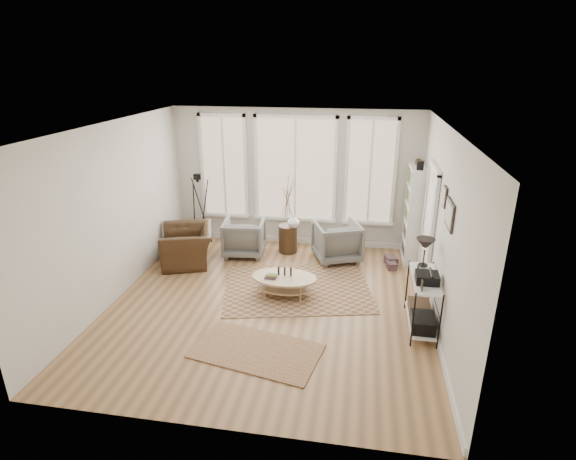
% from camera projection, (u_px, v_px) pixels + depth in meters
% --- Properties ---
extents(room, '(5.50, 5.54, 2.90)m').
position_uv_depth(room, '(271.00, 223.00, 6.98)').
color(room, '#A5784D').
rests_on(room, ground).
extents(bay_window, '(4.14, 0.12, 2.24)m').
position_uv_depth(bay_window, '(295.00, 171.00, 9.40)').
color(bay_window, '#CFAD84').
rests_on(bay_window, ground).
extents(door, '(0.09, 1.06, 2.22)m').
position_uv_depth(door, '(429.00, 226.00, 7.73)').
color(door, silver).
rests_on(door, ground).
extents(bookcase, '(0.31, 0.85, 2.06)m').
position_uv_depth(bookcase, '(414.00, 215.00, 8.80)').
color(bookcase, white).
rests_on(bookcase, ground).
extents(low_shelf, '(0.38, 1.08, 1.30)m').
position_uv_depth(low_shelf, '(423.00, 297.00, 6.65)').
color(low_shelf, white).
rests_on(low_shelf, ground).
extents(wall_art, '(0.04, 0.88, 0.44)m').
position_uv_depth(wall_art, '(448.00, 210.00, 6.16)').
color(wall_art, black).
rests_on(wall_art, ground).
extents(rug_main, '(2.89, 2.40, 0.01)m').
position_uv_depth(rug_main, '(297.00, 288.00, 7.97)').
color(rug_main, brown).
rests_on(rug_main, ground).
extents(rug_runner, '(1.90, 1.30, 0.01)m').
position_uv_depth(rug_runner, '(256.00, 351.00, 6.24)').
color(rug_runner, brown).
rests_on(rug_runner, ground).
extents(coffee_table, '(1.13, 0.73, 0.51)m').
position_uv_depth(coffee_table, '(284.00, 281.00, 7.65)').
color(coffee_table, tan).
rests_on(coffee_table, ground).
extents(armchair_left, '(0.89, 0.91, 0.76)m').
position_uv_depth(armchair_left, '(244.00, 237.00, 9.24)').
color(armchair_left, slate).
rests_on(armchair_left, ground).
extents(armchair_right, '(1.11, 1.13, 0.80)m').
position_uv_depth(armchair_right, '(337.00, 241.00, 8.99)').
color(armchair_right, slate).
rests_on(armchair_right, ground).
extents(side_table, '(0.39, 0.39, 1.64)m').
position_uv_depth(side_table, '(288.00, 216.00, 9.22)').
color(side_table, '#3B2615').
rests_on(side_table, ground).
extents(vase, '(0.32, 0.32, 0.26)m').
position_uv_depth(vase, '(294.00, 221.00, 9.16)').
color(vase, silver).
rests_on(vase, side_table).
extents(accent_chair, '(1.37, 1.28, 0.72)m').
position_uv_depth(accent_chair, '(188.00, 246.00, 8.87)').
color(accent_chair, '#3B2615').
rests_on(accent_chair, ground).
extents(tripod_camera, '(0.55, 0.55, 1.57)m').
position_uv_depth(tripod_camera, '(200.00, 212.00, 9.66)').
color(tripod_camera, black).
rests_on(tripod_camera, ground).
extents(book_stack_near, '(0.28, 0.31, 0.17)m').
position_uv_depth(book_stack_near, '(391.00, 260.00, 8.87)').
color(book_stack_near, brown).
rests_on(book_stack_near, ground).
extents(book_stack_far, '(0.21, 0.25, 0.14)m').
position_uv_depth(book_stack_far, '(391.00, 266.00, 8.69)').
color(book_stack_far, brown).
rests_on(book_stack_far, ground).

